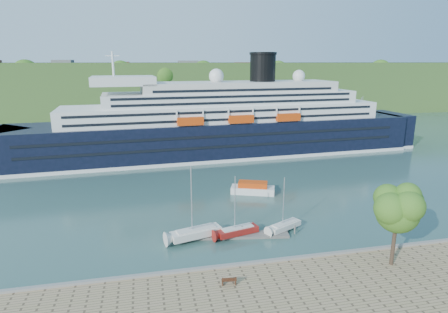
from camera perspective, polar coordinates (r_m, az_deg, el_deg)
ground at (r=47.35m, az=4.12°, el=-16.94°), size 400.00×400.00×0.00m
far_hillside at (r=184.56m, az=-8.73°, el=10.23°), size 400.00×50.00×24.00m
quay_coping at (r=46.60m, az=4.22°, el=-15.86°), size 220.00×0.50×0.30m
cruise_ship at (r=98.58m, az=-1.15°, el=7.85°), size 120.91×23.95×26.98m
park_bench at (r=42.67m, az=0.77°, el=-18.30°), size 1.76×0.88×1.08m
promenade_tree at (r=48.32m, az=24.76°, el=-9.00°), size 6.64×6.64×11.00m
floating_pontoon at (r=55.11m, az=0.73°, el=-11.91°), size 17.41×4.88×0.38m
sailboat_white_near at (r=52.31m, az=-4.38°, el=-7.46°), size 8.31×4.21×10.35m
sailboat_red at (r=53.43m, az=2.12°, el=-7.89°), size 7.00×3.41×8.72m
sailboat_white_far at (r=55.95m, az=9.34°, el=-7.42°), size 6.33×4.30×8.02m
tender_launch at (r=71.82m, az=4.41°, el=-4.75°), size 8.79×5.59×2.30m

